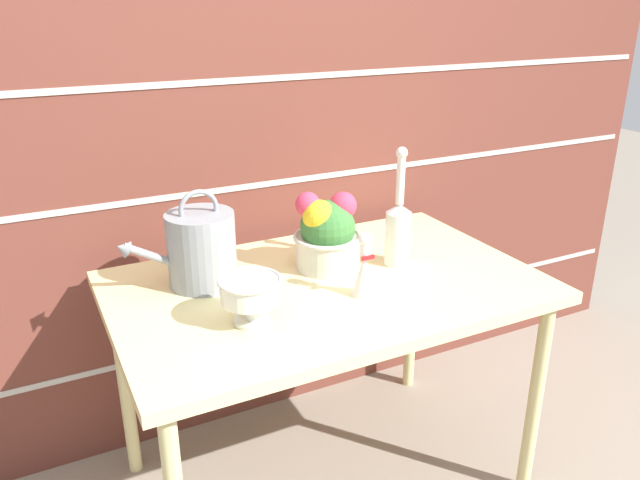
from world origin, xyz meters
TOP-DOWN VIEW (x-y plane):
  - ground_plane at (0.00, 0.00)m, footprint 12.00×12.00m
  - brick_wall at (0.00, 0.51)m, footprint 3.60×0.08m
  - patio_table at (0.00, 0.00)m, footprint 1.26×0.80m
  - watering_can at (-0.33, 0.15)m, footprint 0.34×0.20m
  - crystal_pedestal_bowl at (-0.29, -0.13)m, footprint 0.17×0.17m
  - flower_planter at (0.05, 0.10)m, footprint 0.22×0.22m
  - glass_decanter at (0.26, 0.02)m, footprint 0.08×0.08m
  - figurine_vase at (0.06, -0.13)m, footprint 0.07×0.07m

SIDE VIEW (x-z plane):
  - ground_plane at x=0.00m, z-range 0.00..0.00m
  - patio_table at x=0.00m, z-range 0.30..1.04m
  - figurine_vase at x=0.06m, z-range 0.72..0.91m
  - crystal_pedestal_bowl at x=-0.29m, z-range 0.77..0.89m
  - flower_planter at x=0.05m, z-range 0.73..0.97m
  - watering_can at x=-0.33m, z-range 0.71..1.00m
  - glass_decanter at x=0.26m, z-range 0.67..1.05m
  - brick_wall at x=0.00m, z-range 0.00..2.20m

